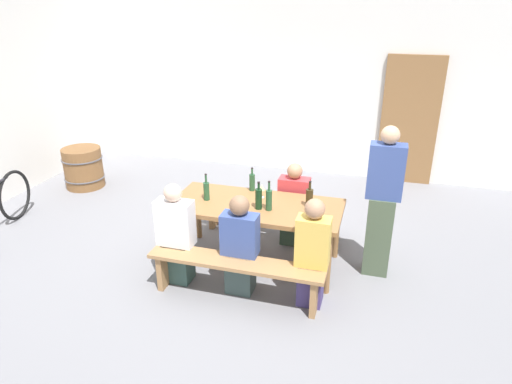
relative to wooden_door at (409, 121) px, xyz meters
name	(u,v)px	position (x,y,z in m)	size (l,w,h in m)	color
ground_plane	(256,261)	(-1.68, -3.20, -1.05)	(24.00, 24.00, 0.00)	slate
back_wall	(310,81)	(-1.68, 0.14, 0.55)	(14.00, 0.20, 3.20)	silver
wooden_door	(409,121)	(0.00, 0.00, 0.00)	(0.90, 0.06, 2.10)	olive
tasting_table	(256,210)	(-1.68, -3.20, -0.38)	(1.93, 0.88, 0.75)	olive
bench_near	(236,269)	(-1.68, -3.94, -0.70)	(1.83, 0.30, 0.45)	#9E7247
bench_far	(272,209)	(-1.68, -2.46, -0.70)	(1.83, 0.30, 0.45)	#9E7247
wine_bottle_0	(252,182)	(-1.84, -2.82, -0.19)	(0.07, 0.07, 0.29)	#234C2D
wine_bottle_1	(259,198)	(-1.62, -3.30, -0.18)	(0.08, 0.08, 0.32)	#143319
wine_bottle_2	(206,191)	(-2.26, -3.24, -0.19)	(0.07, 0.07, 0.32)	#234C2D
wine_bottle_3	(269,199)	(-1.50, -3.30, -0.18)	(0.07, 0.07, 0.34)	#234C2D
wine_bottle_4	(309,197)	(-1.09, -3.09, -0.19)	(0.08, 0.08, 0.30)	#332814
wine_glass_0	(262,188)	(-1.67, -3.00, -0.18)	(0.07, 0.07, 0.17)	silver
wine_glass_1	(175,200)	(-2.49, -3.55, -0.19)	(0.07, 0.07, 0.15)	silver
seated_guest_near_0	(176,237)	(-2.40, -3.79, -0.51)	(0.39, 0.24, 1.14)	#35524B
seated_guest_near_1	(240,247)	(-1.68, -3.79, -0.53)	(0.38, 0.24, 1.10)	#394B48
seated_guest_near_2	(312,255)	(-0.93, -3.79, -0.49)	(0.33, 0.24, 1.15)	#43376F
seated_guest_far_0	(294,207)	(-1.36, -2.61, -0.55)	(0.38, 0.24, 1.06)	#344A36
standing_host	(382,205)	(-0.32, -3.01, -0.22)	(0.37, 0.24, 1.71)	#47563F
wine_barrel	(83,168)	(-5.07, -1.71, -0.72)	(0.65, 0.65, 0.66)	brown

